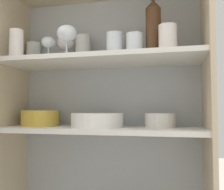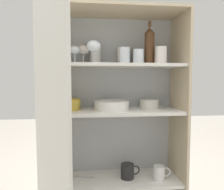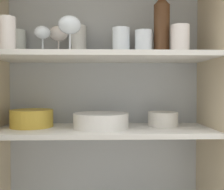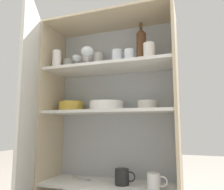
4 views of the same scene
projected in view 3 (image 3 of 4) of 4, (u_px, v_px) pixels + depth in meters
name	position (u px, v px, depth m)	size (l,w,h in m)	color
cupboard_back_panel	(105.00, 135.00, 1.27)	(0.93, 0.02, 1.41)	#B2B7BC
cupboard_side_right	(212.00, 141.00, 1.12)	(0.02, 0.34, 1.41)	#CCB793
shelf_board_middle	(105.00, 130.00, 1.11)	(0.90, 0.31, 0.02)	white
shelf_board_upper	(105.00, 57.00, 1.10)	(0.90, 0.31, 0.02)	white
tumbler_glass_0	(144.00, 42.00, 1.07)	(0.07, 0.07, 0.09)	white
tumbler_glass_1	(122.00, 41.00, 1.08)	(0.07, 0.07, 0.11)	white
tumbler_glass_2	(181.00, 39.00, 1.04)	(0.07, 0.07, 0.11)	silver
tumbler_glass_3	(147.00, 47.00, 1.20)	(0.08, 0.08, 0.10)	white
tumbler_glass_4	(121.00, 44.00, 1.19)	(0.08, 0.08, 0.12)	silver
tumbler_glass_5	(79.00, 42.00, 1.19)	(0.08, 0.08, 0.14)	white
tumbler_glass_6	(18.00, 44.00, 1.18)	(0.07, 0.07, 0.12)	white
tumbler_glass_7	(8.00, 34.00, 0.99)	(0.06, 0.06, 0.13)	silver
wine_glass_0	(43.00, 35.00, 1.09)	(0.07, 0.07, 0.12)	white
wine_glass_1	(71.00, 26.00, 1.02)	(0.09, 0.09, 0.14)	white
wine_glass_2	(59.00, 35.00, 1.15)	(0.08, 0.08, 0.13)	silver
wine_bottle	(163.00, 25.00, 1.09)	(0.07, 0.07, 0.28)	#4C2D19
plate_stack_white	(102.00, 120.00, 1.11)	(0.23, 0.23, 0.06)	white
mixing_bowl_large	(33.00, 118.00, 1.14)	(0.18, 0.18, 0.08)	gold
serving_bowl_small	(164.00, 118.00, 1.16)	(0.13, 0.13, 0.06)	silver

